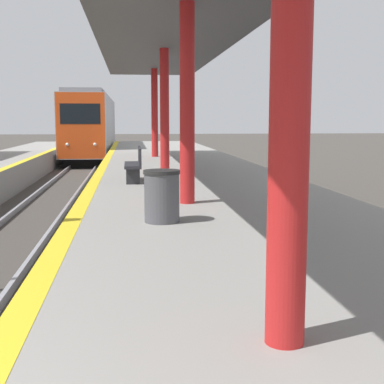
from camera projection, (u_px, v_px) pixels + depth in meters
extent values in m
cube|color=black|center=(93.00, 154.00, 38.10)|extent=(2.27, 16.70, 0.55)
cube|color=#99999E|center=(92.00, 124.00, 37.82)|extent=(2.67, 18.56, 3.64)
cube|color=#E54C19|center=(81.00, 126.00, 28.76)|extent=(2.62, 0.16, 3.57)
cube|color=black|center=(80.00, 114.00, 28.62)|extent=(2.14, 0.06, 1.09)
cube|color=slate|center=(92.00, 97.00, 37.55)|extent=(2.27, 17.63, 0.24)
sphere|color=white|center=(67.00, 144.00, 28.75)|extent=(0.18, 0.18, 0.18)
sphere|color=white|center=(95.00, 144.00, 28.92)|extent=(0.18, 0.18, 0.18)
cylinder|color=red|center=(291.00, 78.00, 3.74)|extent=(0.29, 0.29, 3.88)
cylinder|color=red|center=(187.00, 105.00, 10.41)|extent=(0.29, 0.29, 3.88)
cylinder|color=red|center=(165.00, 111.00, 17.08)|extent=(0.29, 0.29, 3.88)
cylinder|color=red|center=(155.00, 113.00, 23.76)|extent=(0.29, 0.29, 3.88)
cube|color=#515156|center=(173.00, 27.00, 13.47)|extent=(4.05, 27.12, 0.20)
cylinder|color=#4C4C51|center=(162.00, 198.00, 8.65)|extent=(0.57, 0.57, 0.79)
cylinder|color=#262626|center=(162.00, 172.00, 8.60)|extent=(0.60, 0.60, 0.06)
cube|color=#28282D|center=(133.00, 165.00, 14.37)|extent=(0.44, 1.70, 0.08)
cube|color=#28282D|center=(140.00, 155.00, 14.36)|extent=(0.06, 1.70, 0.44)
cube|color=#262628|center=(133.00, 177.00, 13.74)|extent=(0.35, 0.08, 0.40)
cube|color=#262628|center=(133.00, 172.00, 15.07)|extent=(0.35, 0.08, 0.40)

